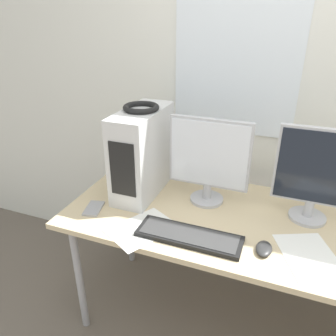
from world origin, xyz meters
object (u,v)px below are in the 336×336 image
(cell_phone, at_px, (94,208))
(mouse, at_px, (264,249))
(pc_tower, at_px, (143,152))
(headphones, at_px, (141,107))
(monitor_right_near, at_px, (316,174))
(keyboard, at_px, (189,236))
(monitor_main, at_px, (209,159))

(cell_phone, bearing_deg, mouse, -14.89)
(pc_tower, xyz_separation_m, headphones, (0.00, 0.00, 0.24))
(monitor_right_near, distance_m, keyboard, 0.64)
(keyboard, xyz_separation_m, cell_phone, (-0.52, 0.05, -0.01))
(monitor_main, bearing_deg, keyboard, -88.16)
(headphones, relative_size, monitor_right_near, 0.40)
(pc_tower, bearing_deg, keyboard, -41.00)
(headphones, relative_size, cell_phone, 1.24)
(headphones, relative_size, mouse, 1.73)
(monitor_main, distance_m, monitor_right_near, 0.49)
(monitor_right_near, relative_size, cell_phone, 3.11)
(headphones, xyz_separation_m, monitor_main, (0.35, 0.02, -0.23))
(headphones, bearing_deg, pc_tower, -90.00)
(monitor_main, height_order, cell_phone, monitor_main)
(monitor_main, height_order, keyboard, monitor_main)
(monitor_right_near, xyz_separation_m, keyboard, (-0.48, -0.35, -0.23))
(pc_tower, relative_size, monitor_main, 1.02)
(headphones, relative_size, monitor_main, 0.41)
(headphones, xyz_separation_m, keyboard, (0.36, -0.32, -0.46))
(headphones, bearing_deg, monitor_right_near, 2.15)
(keyboard, distance_m, mouse, 0.32)
(pc_tower, bearing_deg, monitor_main, 2.95)
(monitor_right_near, height_order, cell_phone, monitor_right_near)
(pc_tower, distance_m, headphones, 0.24)
(cell_phone, bearing_deg, keyboard, -18.82)
(monitor_main, xyz_separation_m, cell_phone, (-0.51, -0.29, -0.23))
(keyboard, bearing_deg, monitor_main, 91.84)
(pc_tower, relative_size, keyboard, 0.98)
(monitor_right_near, height_order, keyboard, monitor_right_near)
(headphones, xyz_separation_m, monitor_right_near, (0.85, 0.03, -0.23))
(monitor_right_near, xyz_separation_m, mouse, (-0.17, -0.32, -0.23))
(mouse, bearing_deg, monitor_right_near, 62.58)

